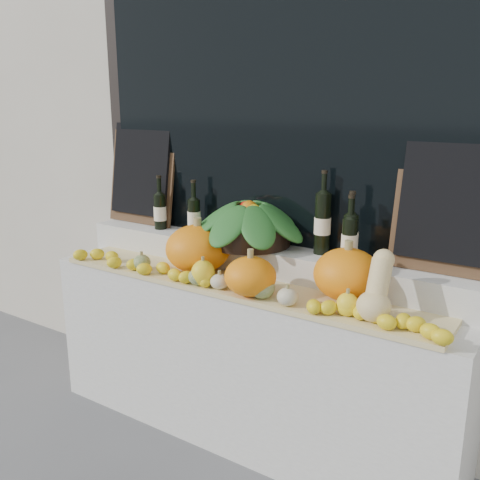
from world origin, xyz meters
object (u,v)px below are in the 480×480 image
wine_bottle_tall (323,223)px  pumpkin_left (198,249)px  produce_bowl (249,222)px  butternut_squash (377,291)px  pumpkin_right (347,274)px

wine_bottle_tall → pumpkin_left: bearing=-157.4°
pumpkin_left → produce_bowl: 0.31m
butternut_squash → produce_bowl: size_ratio=0.42×
butternut_squash → produce_bowl: bearing=159.7°
pumpkin_left → produce_bowl: produce_bowl is taller
pumpkin_right → wine_bottle_tall: wine_bottle_tall is taller
pumpkin_right → butternut_squash: 0.24m
produce_bowl → wine_bottle_tall: 0.41m
butternut_squash → produce_bowl: (-0.82, 0.30, 0.13)m
pumpkin_left → pumpkin_right: bearing=3.3°
pumpkin_left → butternut_squash: butternut_squash is taller
pumpkin_left → wine_bottle_tall: size_ratio=0.82×
produce_bowl → wine_bottle_tall: wine_bottle_tall is taller
wine_bottle_tall → butternut_squash: bearing=-40.2°
pumpkin_right → butternut_squash: (0.19, -0.15, 0.00)m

